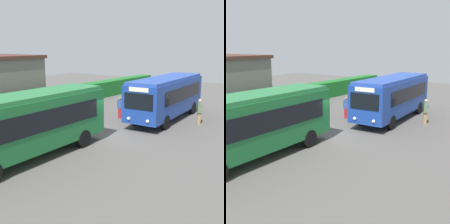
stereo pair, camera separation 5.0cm
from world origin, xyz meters
The scene contains 6 objects.
ground_plane centered at (0.00, 0.00, 0.00)m, with size 64.00×64.00×0.00m, color #514F4C.
bus_green centered at (-4.89, 0.54, 1.89)m, with size 9.57×2.61×3.30m.
bus_blue centered at (6.80, -1.39, 1.87)m, with size 9.48×2.99×3.25m.
person_left centered at (4.97, 1.67, 0.88)m, with size 0.46×0.53×1.68m.
person_center centered at (6.81, -4.01, 0.97)m, with size 0.56×0.44×1.85m.
hedge_row centered at (0.00, 9.02, 0.84)m, with size 44.00×1.55×1.67m, color #1A6523.
Camera 1 is at (-14.17, -11.32, 5.63)m, focal length 48.38 mm.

